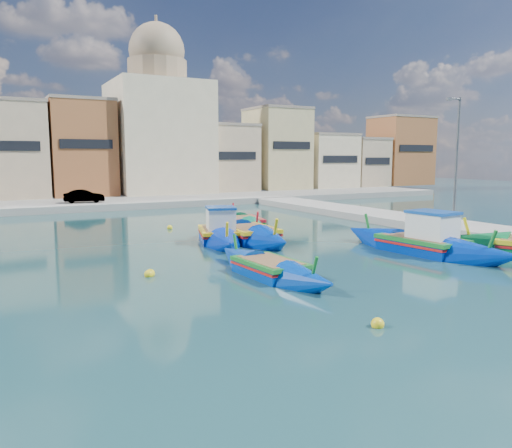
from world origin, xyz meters
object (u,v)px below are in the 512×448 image
object	(u,v)px
church_block	(159,122)
luzzu_blue_south	(270,270)
luzzu_turquoise_cabin	(422,245)
luzzu_cyan_mid	(244,224)
quay_street_lamp	(456,161)
luzzu_blue_cabin	(220,235)
luzzu_green	(250,236)

from	to	relation	value
church_block	luzzu_blue_south	world-z (taller)	church_block
luzzu_turquoise_cabin	luzzu_cyan_mid	size ratio (longest dim) A/B	1.22
quay_street_lamp	luzzu_blue_cabin	world-z (taller)	quay_street_lamp
quay_street_lamp	luzzu_green	bearing A→B (deg)	165.11
church_block	luzzu_green	xyz separation A→B (m)	(-4.66, -30.78, -8.12)
luzzu_turquoise_cabin	luzzu_green	bearing A→B (deg)	129.46
church_block	quay_street_lamp	bearing A→B (deg)	-77.65
luzzu_blue_south	luzzu_cyan_mid	bearing A→B (deg)	67.37
luzzu_blue_cabin	luzzu_cyan_mid	size ratio (longest dim) A/B	1.04
luzzu_blue_south	luzzu_blue_cabin	bearing A→B (deg)	79.39
luzzu_blue_cabin	luzzu_green	xyz separation A→B (m)	(1.51, -0.61, -0.07)
luzzu_blue_cabin	luzzu_green	bearing A→B (deg)	-22.04
luzzu_turquoise_cabin	luzzu_blue_south	world-z (taller)	luzzu_turquoise_cabin
luzzu_blue_cabin	luzzu_blue_south	xyz separation A→B (m)	(-1.52, -8.13, -0.13)
luzzu_turquoise_cabin	luzzu_cyan_mid	xyz separation A→B (m)	(-3.61, 11.68, -0.13)
luzzu_cyan_mid	luzzu_green	world-z (taller)	luzzu_green
church_block	luzzu_cyan_mid	size ratio (longest dim) A/B	2.32
church_block	luzzu_green	world-z (taller)	church_block
luzzu_green	luzzu_turquoise_cabin	bearing A→B (deg)	-50.54
luzzu_green	luzzu_blue_cabin	bearing A→B (deg)	157.96
luzzu_cyan_mid	luzzu_blue_south	bearing A→B (deg)	-112.63
luzzu_turquoise_cabin	luzzu_cyan_mid	distance (m)	12.23
church_block	luzzu_turquoise_cabin	bearing A→B (deg)	-88.42
luzzu_blue_south	quay_street_lamp	bearing A→B (deg)	15.87
luzzu_green	luzzu_blue_south	xyz separation A→B (m)	(-3.03, -7.52, -0.06)
church_block	luzzu_cyan_mid	bearing A→B (deg)	-95.63
church_block	quay_street_lamp	world-z (taller)	church_block
quay_street_lamp	luzzu_turquoise_cabin	bearing A→B (deg)	-149.97
quay_street_lamp	luzzu_turquoise_cabin	world-z (taller)	quay_street_lamp
church_block	luzzu_turquoise_cabin	size ratio (longest dim) A/B	1.91
church_block	luzzu_cyan_mid	distance (m)	27.39
quay_street_lamp	luzzu_blue_cabin	size ratio (longest dim) A/B	0.93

